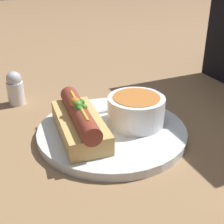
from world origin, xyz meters
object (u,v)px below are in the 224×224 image
soup_bowl (137,110)px  spoon (124,108)px  salt_shaker (15,88)px  hot_dog (79,121)px

soup_bowl → spoon: (-0.06, 0.00, -0.02)m
soup_bowl → salt_shaker: salt_shaker is taller
soup_bowl → hot_dog: bearing=-94.3°
hot_dog → salt_shaker: bearing=-154.6°
hot_dog → salt_shaker: 0.21m
soup_bowl → salt_shaker: 0.27m
hot_dog → salt_shaker: hot_dog is taller
spoon → salt_shaker: 0.23m
hot_dog → soup_bowl: bearing=89.2°
soup_bowl → spoon: 0.07m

